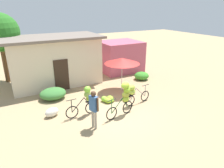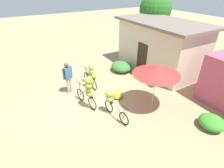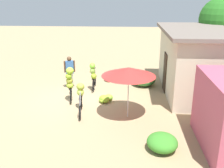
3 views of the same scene
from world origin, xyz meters
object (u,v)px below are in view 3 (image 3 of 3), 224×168
(bicycle_center_loaded, at_px, (80,95))
(person_vendor, at_px, (70,69))
(building_low, at_px, (195,61))
(bicycle_near_pile, at_px, (70,81))
(tree_behind_building, at_px, (221,20))
(produce_sack, at_px, (108,77))
(bicycle_leftmost, at_px, (93,75))
(banana_pile_on_ground, at_px, (105,99))
(market_umbrella, at_px, (129,72))

(bicycle_center_loaded, relative_size, person_vendor, 0.95)
(building_low, distance_m, bicycle_near_pile, 6.36)
(tree_behind_building, distance_m, produce_sack, 7.43)
(bicycle_leftmost, relative_size, banana_pile_on_ground, 2.21)
(building_low, distance_m, tree_behind_building, 3.97)
(tree_behind_building, xyz_separation_m, produce_sack, (1.55, -6.53, -3.17))
(market_umbrella, height_order, bicycle_center_loaded, market_umbrella)
(market_umbrella, height_order, produce_sack, market_umbrella)
(bicycle_leftmost, bearing_deg, person_vendor, -96.60)
(bicycle_near_pile, xyz_separation_m, produce_sack, (-3.17, 1.54, -0.77))
(building_low, bearing_deg, bicycle_leftmost, -88.45)
(produce_sack, height_order, person_vendor, person_vendor)
(tree_behind_building, relative_size, person_vendor, 2.67)
(bicycle_near_pile, bearing_deg, banana_pile_on_ground, 90.85)
(building_low, distance_m, market_umbrella, 4.70)
(tree_behind_building, relative_size, bicycle_center_loaded, 2.80)
(tree_behind_building, distance_m, bicycle_center_loaded, 9.74)
(market_umbrella, bearing_deg, person_vendor, -136.46)
(tree_behind_building, distance_m, bicycle_leftmost, 8.23)
(tree_behind_building, bearing_deg, produce_sack, -76.68)
(bicycle_near_pile, relative_size, produce_sack, 2.41)
(banana_pile_on_ground, bearing_deg, building_low, 111.36)
(bicycle_leftmost, bearing_deg, market_umbrella, 30.40)
(person_vendor, bearing_deg, banana_pile_on_ground, 49.16)
(bicycle_leftmost, relative_size, bicycle_center_loaded, 0.98)
(market_umbrella, xyz_separation_m, person_vendor, (-3.28, -3.11, -0.86))
(market_umbrella, relative_size, bicycle_leftmost, 1.31)
(bicycle_center_loaded, bearing_deg, bicycle_near_pile, -146.77)
(market_umbrella, relative_size, bicycle_near_pile, 1.28)
(bicycle_near_pile, distance_m, person_vendor, 1.82)
(market_umbrella, xyz_separation_m, banana_pile_on_ground, (-1.53, -1.09, -1.80))
(person_vendor, bearing_deg, bicycle_leftmost, 83.40)
(bicycle_leftmost, height_order, produce_sack, bicycle_leftmost)
(bicycle_center_loaded, height_order, produce_sack, bicycle_center_loaded)
(building_low, distance_m, banana_pile_on_ground, 5.01)
(building_low, height_order, bicycle_near_pile, building_low)
(bicycle_near_pile, distance_m, bicycle_center_loaded, 1.25)
(market_umbrella, height_order, person_vendor, market_umbrella)
(market_umbrella, relative_size, bicycle_center_loaded, 1.28)
(bicycle_leftmost, xyz_separation_m, banana_pile_on_ground, (1.60, 0.75, -0.70))
(bicycle_leftmost, distance_m, produce_sack, 1.79)
(tree_behind_building, relative_size, bicycle_leftmost, 2.87)
(bicycle_center_loaded, bearing_deg, banana_pile_on_ground, 137.77)
(bicycle_leftmost, xyz_separation_m, bicycle_center_loaded, (2.65, -0.21, -0.11))
(building_low, relative_size, bicycle_center_loaded, 3.70)
(bicycle_near_pile, bearing_deg, bicycle_center_loaded, 33.23)
(bicycle_near_pile, bearing_deg, person_vendor, -167.41)
(building_low, xyz_separation_m, banana_pile_on_ground, (1.74, -4.45, -1.48))
(banana_pile_on_ground, relative_size, produce_sack, 1.06)
(market_umbrella, bearing_deg, banana_pile_on_ground, -144.48)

